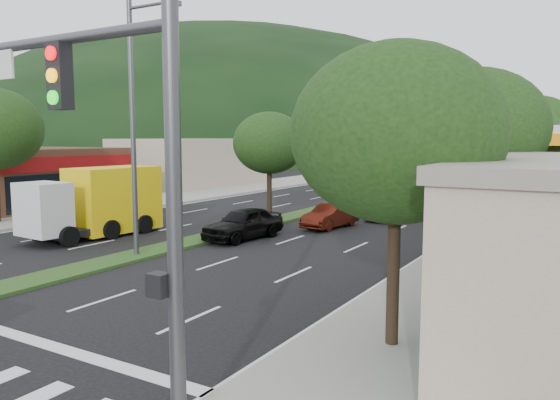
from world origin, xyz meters
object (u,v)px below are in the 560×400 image
Objects in this scene: tree_med_far at (414,135)px; car_queue_d at (438,200)px; tree_r_e at (550,135)px; car_queue_c at (330,216)px; traffic_signal at (95,143)px; tree_med_near at (269,143)px; motorhome at (491,176)px; tree_r_a at (397,134)px; streetlight_near at (136,115)px; box_truck at (100,204)px; tree_r_d at (536,130)px; streetlight_mid at (374,126)px; suv_maroon at (105,214)px; tree_r_c at (511,137)px; tree_r_b at (475,129)px; car_queue_a at (243,223)px; car_queue_b at (391,206)px; car_queue_e at (391,189)px.

tree_med_far reaches higher than car_queue_d.
tree_r_e is 1.73× the size of car_queue_c.
traffic_signal reaches higher than tree_med_near.
car_queue_d is (-5.43, -11.68, -4.25)m from tree_r_e.
traffic_signal is at bearing -92.22° from motorhome.
tree_r_a is 18.44m from tree_med_near.
streetlight_near is 0.98× the size of motorhome.
box_truck reaches higher than car_queue_d.
streetlight_mid is (-11.79, 3.00, 0.40)m from tree_r_d.
tree_med_near is at bearing 91.18° from streetlight_near.
suv_maroon reaches higher than car_queue_c.
motorhome is (15.39, 20.80, 1.28)m from suv_maroon.
tree_r_c is at bearing -90.00° from tree_r_d.
tree_med_far is (-12.00, 14.00, -0.17)m from tree_r_d.
motorhome is at bearing -112.79° from tree_r_e.
tree_r_e is at bearing 90.00° from tree_r_b.
streetlight_near is at bearing 158.18° from box_truck.
tree_r_d is at bearing 19.56° from car_queue_d.
tree_med_far is 31.01m from car_queue_a.
car_queue_d is at bearing 69.37° from car_queue_b.
tree_r_d reaches higher than car_queue_b.
tree_r_d is (2.97, 31.54, 0.54)m from traffic_signal.
car_queue_e reaches higher than car_queue_d.
streetlight_mid is 2.29× the size of car_queue_e.
tree_r_e is 8.25m from motorhome.
streetlight_near is 2.17× the size of car_queue_d.
tree_r_e is at bearing 64.94° from motorhome.
tree_r_e is 25.06m from tree_med_near.
car_queue_b is (-6.86, 3.32, -4.01)m from tree_r_c.
tree_med_far is at bearing 101.22° from traffic_signal.
motorhome reaches higher than box_truck.
tree_med_near is 1.19× the size of car_queue_b.
car_queue_a is 0.64× the size of box_truck.
tree_r_b is 24.09m from streetlight_mid.
tree_r_d is 1.07× the size of tree_r_e.
car_queue_c is (3.39, -14.68, -4.94)m from streetlight_mid.
tree_r_e is at bearing 75.23° from car_queue_c.
tree_r_c reaches higher than car_queue_b.
box_truck reaches higher than car_queue_a.
tree_r_b is 0.69× the size of streetlight_near.
tree_med_far is at bearing -105.41° from suv_maroon.
car_queue_b is 5.20m from car_queue_d.
car_queue_b reaches higher than car_queue_d.
tree_r_b is at bearing -0.35° from car_queue_a.
motorhome is at bearing -130.59° from suv_maroon.
tree_med_far reaches higher than car_queue_e.
box_truck is (-16.91, -9.53, -3.19)m from tree_r_c.
car_queue_d is (6.57, -15.68, -4.37)m from tree_med_far.
tree_r_e is 12.65m from tree_med_far.
streetlight_near reaches higher than tree_r_b.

